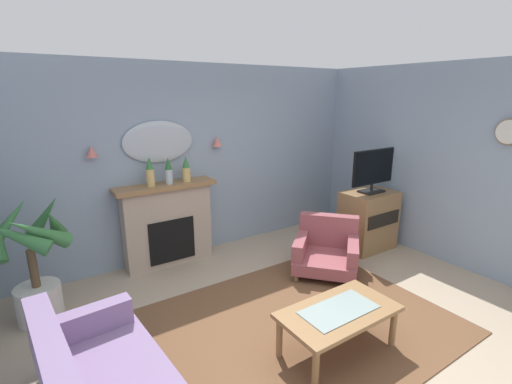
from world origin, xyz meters
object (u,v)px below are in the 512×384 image
object	(u,v)px
wall_mirror	(159,142)
tv_flatscreen	(373,170)
mantel_vase_centre	(169,170)
coffee_table	(338,315)
mantel_vase_left	(186,170)
wall_clock	(509,132)
wall_sconce_right	(217,141)
tv_cabinet	(368,220)
fireplace	(168,225)
potted_plant_tall_palm	(32,261)
armchair_near_fireplace	(327,249)
mantel_vase_right	(150,172)
wall_sconce_left	(92,151)

from	to	relation	value
wall_mirror	tv_flatscreen	distance (m)	3.10
mantel_vase_centre	coffee_table	size ratio (longest dim) A/B	0.33
mantel_vase_left	wall_clock	size ratio (longest dim) A/B	1.14
tv_flatscreen	wall_clock	bearing A→B (deg)	-71.00
wall_sconce_right	tv_cabinet	bearing A→B (deg)	-33.83
fireplace	tv_cabinet	world-z (taller)	fireplace
mantel_vase_left	wall_clock	bearing A→B (deg)	-41.88
mantel_vase_left	wall_sconce_right	xyz separation A→B (m)	(0.55, 0.12, 0.33)
mantel_vase_centre	wall_mirror	distance (m)	0.41
mantel_vase_centre	potted_plant_tall_palm	size ratio (longest dim) A/B	0.27
armchair_near_fireplace	tv_cabinet	world-z (taller)	tv_cabinet
mantel_vase_right	tv_flatscreen	size ratio (longest dim) A/B	0.46
wall_sconce_right	tv_cabinet	xyz separation A→B (m)	(1.91, -1.28, -1.21)
fireplace	mantel_vase_left	distance (m)	0.81
mantel_vase_right	tv_cabinet	bearing A→B (deg)	-21.38
wall_clock	potted_plant_tall_palm	bearing A→B (deg)	156.31
wall_sconce_right	tv_cabinet	world-z (taller)	wall_sconce_right
armchair_near_fireplace	mantel_vase_right	bearing A→B (deg)	144.57
armchair_near_fireplace	tv_flatscreen	size ratio (longest dim) A/B	1.36
coffee_table	mantel_vase_right	bearing A→B (deg)	107.84
mantel_vase_right	armchair_near_fireplace	bearing A→B (deg)	-35.43
wall_mirror	coffee_table	world-z (taller)	wall_mirror
wall_sconce_left	tv_cabinet	world-z (taller)	wall_sconce_left
coffee_table	tv_flatscreen	world-z (taller)	tv_flatscreen
wall_mirror	armchair_near_fireplace	xyz separation A→B (m)	(1.70, -1.52, -1.40)
fireplace	wall_sconce_left	distance (m)	1.38
fireplace	wall_mirror	xyz separation A→B (m)	(0.00, 0.14, 1.14)
mantel_vase_left	potted_plant_tall_palm	bearing A→B (deg)	-165.18
coffee_table	mantel_vase_left	bearing A→B (deg)	97.38
wall_sconce_right	armchair_near_fireplace	distance (m)	2.18
mantel_vase_centre	tv_flatscreen	size ratio (longest dim) A/B	0.43
wall_sconce_left	armchair_near_fireplace	size ratio (longest dim) A/B	0.12
mantel_vase_centre	tv_cabinet	distance (m)	3.08
mantel_vase_left	wall_sconce_left	distance (m)	1.20
mantel_vase_right	coffee_table	bearing A→B (deg)	-72.16
wall_sconce_right	wall_clock	size ratio (longest dim) A/B	0.45
wall_clock	armchair_near_fireplace	size ratio (longest dim) A/B	0.27
mantel_vase_centre	mantel_vase_left	bearing A→B (deg)	0.00
coffee_table	potted_plant_tall_palm	xyz separation A→B (m)	(-2.27, 2.09, 0.30)
wall_clock	tv_cabinet	world-z (taller)	wall_clock
wall_mirror	tv_cabinet	xyz separation A→B (m)	(2.76, -1.33, -1.26)
wall_sconce_left	wall_clock	xyz separation A→B (m)	(4.12, -2.78, 0.24)
fireplace	potted_plant_tall_palm	world-z (taller)	potted_plant_tall_palm
mantel_vase_left	potted_plant_tall_palm	distance (m)	2.10
tv_cabinet	wall_clock	bearing A→B (deg)	-71.24
mantel_vase_centre	wall_sconce_right	distance (m)	0.87
tv_cabinet	potted_plant_tall_palm	xyz separation A→B (m)	(-4.39, 0.65, 0.24)
wall_sconce_left	tv_flatscreen	xyz separation A→B (m)	(3.61, -1.30, -0.41)
mantel_vase_right	potted_plant_tall_palm	world-z (taller)	mantel_vase_right
wall_mirror	armchair_near_fireplace	world-z (taller)	wall_mirror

